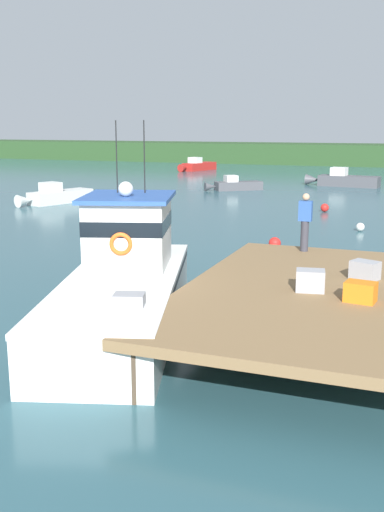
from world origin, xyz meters
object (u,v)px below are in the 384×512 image
object	(u,v)px
moored_boat_far_left	(344,180)
mooring_buoy_outer	(325,208)
crate_single_far	(365,270)
crate_stack_mid_dock	(360,292)
moored_boat_mid_harbor	(56,196)
mooring_buoy_inshore	(360,227)
moored_boat_near_channel	(197,166)
main_fishing_boat	(126,280)
deckhand_by_the_boat	(305,221)
mooring_buoy_channel_marker	(275,243)
moored_boat_outer_mooring	(235,185)
crate_single_by_cleat	(310,281)

from	to	relation	value
moored_boat_far_left	mooring_buoy_outer	world-z (taller)	moored_boat_far_left
crate_single_far	mooring_buoy_outer	distance (m)	19.79
crate_stack_mid_dock	moored_boat_mid_harbor	xyz separation A→B (m)	(-19.74, 19.15, -0.96)
moored_boat_far_left	mooring_buoy_inshore	size ratio (longest dim) A/B	15.34
moored_boat_near_channel	main_fishing_boat	bearing A→B (deg)	-71.69
moored_boat_near_channel	moored_boat_mid_harbor	distance (m)	28.26
mooring_buoy_inshore	deckhand_by_the_boat	bearing A→B (deg)	-92.71
crate_single_far	mooring_buoy_channel_marker	size ratio (longest dim) A/B	1.28
moored_boat_outer_mooring	mooring_buoy_inshore	size ratio (longest dim) A/B	10.44
moored_boat_mid_harbor	moored_boat_near_channel	bearing A→B (deg)	92.66
deckhand_by_the_boat	mooring_buoy_channel_marker	distance (m)	6.34
deckhand_by_the_boat	mooring_buoy_inshore	bearing A→B (deg)	87.29
mooring_buoy_inshore	mooring_buoy_outer	xyz separation A→B (m)	(-2.45, 5.68, 0.04)
moored_boat_outer_mooring	moored_boat_far_left	bearing A→B (deg)	39.02
mooring_buoy_outer	deckhand_by_the_boat	bearing A→B (deg)	-83.41
crate_stack_mid_dock	deckhand_by_the_boat	bearing A→B (deg)	113.44
crate_stack_mid_dock	moored_boat_far_left	xyz separation A→B (m)	(-4.72, 35.92, -0.91)
main_fishing_boat	moored_boat_outer_mooring	distance (m)	30.33
mooring_buoy_inshore	main_fishing_boat	bearing A→B (deg)	-105.14
crate_single_far	mooring_buoy_inshore	bearing A→B (deg)	95.74
crate_single_far	mooring_buoy_channel_marker	distance (m)	9.36
crate_single_far	moored_boat_near_channel	xyz separation A→B (m)	(-20.96, 45.47, -0.94)
moored_boat_near_channel	moored_boat_outer_mooring	bearing A→B (deg)	-61.65
crate_stack_mid_dock	crate_single_by_cleat	bearing A→B (deg)	158.34
crate_single_by_cleat	moored_boat_mid_harbor	xyz separation A→B (m)	(-18.66, 18.72, -0.99)
main_fishing_boat	crate_stack_mid_dock	world-z (taller)	main_fishing_boat
deckhand_by_the_boat	main_fishing_boat	bearing A→B (deg)	-131.26
main_fishing_boat	crate_stack_mid_dock	size ratio (longest dim) A/B	16.50
crate_single_by_cleat	mooring_buoy_outer	distance (m)	21.08
crate_single_by_cleat	mooring_buoy_inshore	world-z (taller)	crate_single_by_cleat
moored_boat_outer_mooring	moored_boat_mid_harbor	bearing A→B (deg)	-125.80
mooring_buoy_outer	mooring_buoy_channel_marker	bearing A→B (deg)	-91.10
mooring_buoy_channel_marker	mooring_buoy_inshore	bearing A→B (deg)	63.49
crate_single_far	moored_boat_near_channel	size ratio (longest dim) A/B	0.11
crate_stack_mid_dock	moored_boat_far_left	bearing A→B (deg)	97.48
crate_single_by_cleat	crate_stack_mid_dock	world-z (taller)	crate_single_by_cleat
deckhand_by_the_boat	mooring_buoy_channel_marker	xyz separation A→B (m)	(-2.14, 5.69, -1.82)
deckhand_by_the_boat	moored_boat_outer_mooring	world-z (taller)	deckhand_by_the_boat
main_fishing_boat	mooring_buoy_inshore	size ratio (longest dim) A/B	26.27
crate_stack_mid_dock	mooring_buoy_channel_marker	size ratio (longest dim) A/B	1.28
crate_single_far	moored_boat_mid_harbor	bearing A→B (deg)	138.73
mooring_buoy_outer	mooring_buoy_channel_marker	size ratio (longest dim) A/B	0.96
crate_stack_mid_dock	mooring_buoy_outer	bearing A→B (deg)	100.42
moored_boat_mid_harbor	mooring_buoy_channel_marker	bearing A→B (deg)	-29.65
mooring_buoy_outer	crate_single_by_cleat	bearing A→B (deg)	-82.27
moored_boat_far_left	mooring_buoy_inshore	distance (m)	20.57
crate_single_by_cleat	mooring_buoy_outer	world-z (taller)	crate_single_by_cleat
deckhand_by_the_boat	mooring_buoy_inshore	distance (m)	11.20
moored_boat_far_left	moored_boat_mid_harbor	bearing A→B (deg)	-131.87
mooring_buoy_outer	crate_single_far	bearing A→B (deg)	-78.82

